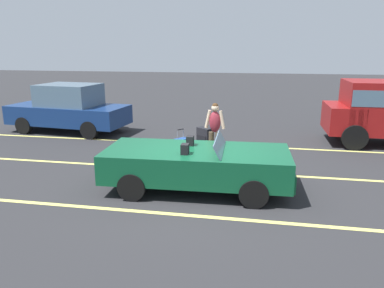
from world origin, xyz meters
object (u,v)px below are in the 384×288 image
Objects in this scene: traveler_person at (215,128)px; convertible_car at (206,165)px; parked_sedan_near at (69,109)px; suitcase_medium_bright at (182,149)px; suitcase_large_black at (205,139)px.

convertible_car is at bearing 10.21° from traveler_person.
traveler_person is 0.35× the size of parked_sedan_near.
convertible_car is at bearing -27.01° from suitcase_medium_bright.
convertible_car is 0.90× the size of parked_sedan_near.
suitcase_large_black is 1.13m from traveler_person.
suitcase_medium_bright is 5.75m from parked_sedan_near.
parked_sedan_near is at bearing -70.88° from suitcase_large_black.
convertible_car reaches higher than suitcase_large_black.
suitcase_large_black is at bearing 96.84° from convertible_car.
parked_sedan_near reaches higher than convertible_car.
parked_sedan_near reaches higher than traveler_person.
suitcase_medium_bright is (-1.03, 2.22, -0.28)m from convertible_car.
parked_sedan_near is at bearing -106.31° from traveler_person.
suitcase_large_black is 0.83× the size of suitcase_medium_bright.
convertible_car is at bearing 45.98° from suitcase_large_black.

